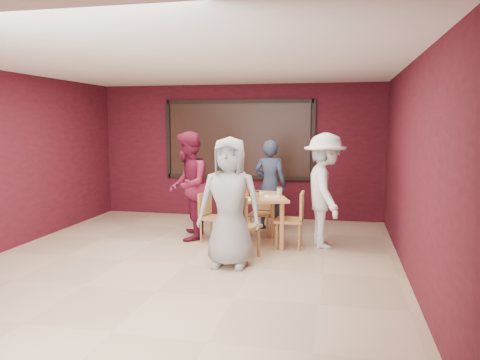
% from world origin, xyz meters
% --- Properties ---
extents(floor, '(7.00, 7.00, 0.00)m').
position_xyz_m(floor, '(0.00, 0.00, 0.00)').
color(floor, tan).
rests_on(floor, ground).
extents(window_blinds, '(3.00, 0.02, 1.50)m').
position_xyz_m(window_blinds, '(0.00, 3.45, 1.65)').
color(window_blinds, black).
extents(dining_table, '(1.30, 1.30, 0.96)m').
position_xyz_m(dining_table, '(0.72, 1.27, 0.71)').
color(dining_table, tan).
rests_on(dining_table, floor).
extents(chair_front, '(0.59, 0.59, 0.95)m').
position_xyz_m(chair_front, '(0.67, 0.41, 0.54)').
color(chair_front, '#AE7744').
rests_on(chair_front, floor).
extents(chair_back, '(0.42, 0.42, 0.78)m').
position_xyz_m(chair_back, '(0.76, 2.02, 0.44)').
color(chair_back, '#AE7744').
rests_on(chair_back, floor).
extents(chair_left, '(0.49, 0.49, 0.83)m').
position_xyz_m(chair_left, '(-0.02, 1.33, 0.47)').
color(chair_left, '#AE7744').
rests_on(chair_left, floor).
extents(chair_right, '(0.44, 0.44, 0.91)m').
position_xyz_m(chair_right, '(1.41, 1.20, 0.51)').
color(chair_right, '#AE7744').
rests_on(chair_right, floor).
extents(diner_front, '(0.89, 0.58, 1.82)m').
position_xyz_m(diner_front, '(0.62, 0.05, 0.91)').
color(diner_front, gray).
rests_on(diner_front, floor).
extents(diner_back, '(0.67, 0.49, 1.69)m').
position_xyz_m(diner_back, '(0.83, 2.44, 0.85)').
color(diner_back, '#2C354E').
rests_on(diner_back, floor).
extents(diner_left, '(0.86, 1.02, 1.86)m').
position_xyz_m(diner_left, '(-0.44, 1.41, 0.93)').
color(diner_left, maroon).
rests_on(diner_left, floor).
extents(diner_right, '(0.95, 1.32, 1.85)m').
position_xyz_m(diner_right, '(1.88, 1.38, 0.92)').
color(diner_right, silver).
rests_on(diner_right, floor).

